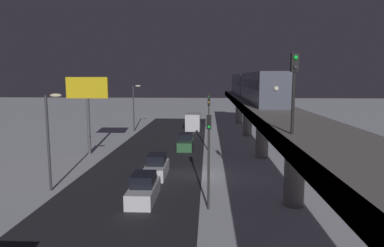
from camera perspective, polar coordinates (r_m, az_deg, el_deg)
ground_plane at (r=31.46m, az=0.02°, el=-8.58°), size 240.00×240.00×0.00m
avenue_asphalt at (r=32.00m, az=-8.32°, el=-8.37°), size 11.00×86.00×0.01m
elevated_railway at (r=30.94m, az=13.70°, el=0.70°), size 5.00×86.00×6.00m
subway_train at (r=49.08m, az=9.84°, el=6.37°), size 2.94×36.87×3.40m
rail_signal at (r=17.55m, az=16.80°, el=7.10°), size 0.36×0.41×4.00m
sedan_green at (r=42.26m, az=-1.13°, el=-3.27°), size 1.91×4.22×1.97m
sedan_white at (r=31.05m, az=-5.98°, el=-7.31°), size 1.80×4.50×1.97m
sedan_white_2 at (r=25.24m, az=-8.14°, el=-10.91°), size 1.80×4.61×1.97m
box_truck at (r=59.12m, az=0.21°, el=0.43°), size 2.40×7.40×2.80m
traffic_light_near at (r=22.40m, az=2.84°, el=-4.21°), size 0.32×0.44×6.40m
traffic_light_mid at (r=40.66m, az=2.84°, el=1.16°), size 0.32×0.44×6.40m
traffic_light_far at (r=59.05m, az=2.84°, el=3.19°), size 0.32×0.44×6.40m
commercial_billboard at (r=40.56m, az=-17.18°, el=4.54°), size 4.80×0.36×8.90m
street_lamp_near at (r=28.23m, az=-22.70°, el=-1.06°), size 1.35×0.44×7.65m
street_lamp_far at (r=56.63m, az=-9.59°, el=3.53°), size 1.35×0.44×7.65m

